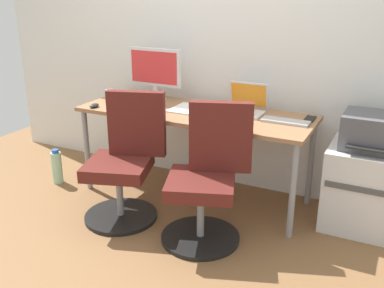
# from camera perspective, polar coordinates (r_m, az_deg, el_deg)

# --- Properties ---
(ground_plane) EXTENTS (5.28, 5.28, 0.00)m
(ground_plane) POSITION_cam_1_polar(r_m,az_deg,el_deg) (3.72, 0.35, -6.58)
(ground_plane) COLOR brown
(back_wall) EXTENTS (4.40, 0.04, 2.60)m
(back_wall) POSITION_cam_1_polar(r_m,az_deg,el_deg) (3.71, 3.24, 14.36)
(back_wall) COLOR white
(back_wall) RESTS_ON ground
(desk) EXTENTS (1.83, 0.65, 0.72)m
(desk) POSITION_cam_1_polar(r_m,az_deg,el_deg) (3.47, 0.37, 3.22)
(desk) COLOR #996B47
(desk) RESTS_ON ground
(office_chair_left) EXTENTS (0.56, 0.56, 0.94)m
(office_chair_left) POSITION_cam_1_polar(r_m,az_deg,el_deg) (3.28, -8.57, -2.47)
(office_chair_left) COLOR black
(office_chair_left) RESTS_ON ground
(office_chair_right) EXTENTS (0.56, 0.56, 0.94)m
(office_chair_right) POSITION_cam_1_polar(r_m,az_deg,el_deg) (2.97, 2.00, -4.69)
(office_chair_right) COLOR black
(office_chair_right) RESTS_ON ground
(side_cabinet) EXTENTS (0.51, 0.51, 0.60)m
(side_cabinet) POSITION_cam_1_polar(r_m,az_deg,el_deg) (3.39, 21.13, -5.18)
(side_cabinet) COLOR silver
(side_cabinet) RESTS_ON ground
(printer) EXTENTS (0.38, 0.40, 0.24)m
(printer) POSITION_cam_1_polar(r_m,az_deg,el_deg) (3.25, 22.04, 1.51)
(printer) COLOR #515156
(printer) RESTS_ON side_cabinet
(water_bottle_on_floor) EXTENTS (0.09, 0.09, 0.31)m
(water_bottle_on_floor) POSITION_cam_1_polar(r_m,az_deg,el_deg) (4.06, -16.92, -2.84)
(water_bottle_on_floor) COLOR #A5D8B2
(water_bottle_on_floor) RESTS_ON ground
(desktop_monitor) EXTENTS (0.48, 0.18, 0.43)m
(desktop_monitor) POSITION_cam_1_polar(r_m,az_deg,el_deg) (3.77, -4.80, 9.39)
(desktop_monitor) COLOR silver
(desktop_monitor) RESTS_ON desk
(open_laptop) EXTENTS (0.31, 0.28, 0.22)m
(open_laptop) POSITION_cam_1_polar(r_m,az_deg,el_deg) (3.44, 6.79, 4.93)
(open_laptop) COLOR silver
(open_laptop) RESTS_ON desk
(keyboard_by_monitor) EXTENTS (0.34, 0.12, 0.02)m
(keyboard_by_monitor) POSITION_cam_1_polar(r_m,az_deg,el_deg) (3.57, -7.88, 4.68)
(keyboard_by_monitor) COLOR #515156
(keyboard_by_monitor) RESTS_ON desk
(keyboard_by_laptop) EXTENTS (0.34, 0.12, 0.02)m
(keyboard_by_laptop) POSITION_cam_1_polar(r_m,az_deg,el_deg) (3.24, 11.89, 2.85)
(keyboard_by_laptop) COLOR #B7B7B7
(keyboard_by_laptop) RESTS_ON desk
(mouse_by_monitor) EXTENTS (0.06, 0.10, 0.03)m
(mouse_by_monitor) POSITION_cam_1_polar(r_m,az_deg,el_deg) (3.11, 4.64, 2.62)
(mouse_by_monitor) COLOR #2D2D2D
(mouse_by_monitor) RESTS_ON desk
(mouse_by_laptop) EXTENTS (0.06, 0.10, 0.03)m
(mouse_by_laptop) POSITION_cam_1_polar(r_m,az_deg,el_deg) (3.64, -12.43, 4.84)
(mouse_by_laptop) COLOR #2D2D2D
(mouse_by_laptop) RESTS_ON desk
(coffee_mug) EXTENTS (0.08, 0.08, 0.09)m
(coffee_mug) POSITION_cam_1_polar(r_m,az_deg,el_deg) (3.66, -6.68, 5.75)
(coffee_mug) COLOR purple
(coffee_mug) RESTS_ON desk
(pen_cup) EXTENTS (0.07, 0.07, 0.10)m
(pen_cup) POSITION_cam_1_polar(r_m,az_deg,el_deg) (3.78, -10.55, 6.09)
(pen_cup) COLOR slate
(pen_cup) RESTS_ON desk
(phone_near_monitor) EXTENTS (0.07, 0.14, 0.01)m
(phone_near_monitor) POSITION_cam_1_polar(r_m,az_deg,el_deg) (3.36, 14.88, 3.15)
(phone_near_monitor) COLOR black
(phone_near_monitor) RESTS_ON desk
(phone_near_laptop) EXTENTS (0.07, 0.14, 0.01)m
(phone_near_laptop) POSITION_cam_1_polar(r_m,az_deg,el_deg) (3.12, 6.59, 2.43)
(phone_near_laptop) COLOR black
(phone_near_laptop) RESTS_ON desk
(paper_pile) EXTENTS (0.21, 0.30, 0.01)m
(paper_pile) POSITION_cam_1_polar(r_m,az_deg,el_deg) (3.51, -0.71, 4.57)
(paper_pile) COLOR white
(paper_pile) RESTS_ON desk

